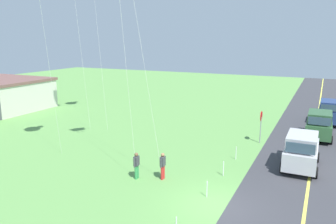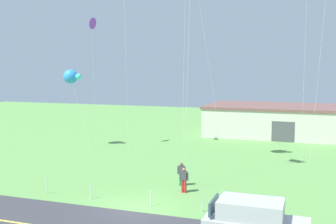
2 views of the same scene
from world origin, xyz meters
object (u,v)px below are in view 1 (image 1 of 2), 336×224
(person_adult_near, at_px, (163,165))
(stop_sign, at_px, (261,121))
(car_parked_east_far, at_px, (329,112))
(person_adult_companion, at_px, (137,165))
(car_suv_foreground, at_px, (301,150))
(car_parked_east_near, at_px, (319,125))

(person_adult_near, bearing_deg, stop_sign, -53.60)
(car_parked_east_far, height_order, person_adult_companion, car_parked_east_far)
(car_parked_east_far, distance_m, person_adult_near, 20.58)
(stop_sign, bearing_deg, car_suv_foreground, -141.45)
(car_suv_foreground, height_order, stop_sign, stop_sign)
(car_parked_east_near, bearing_deg, car_suv_foreground, 173.53)
(stop_sign, height_order, person_adult_companion, stop_sign)
(car_suv_foreground, height_order, person_adult_near, car_suv_foreground)
(car_parked_east_far, xyz_separation_m, person_adult_companion, (-19.23, 10.15, -0.29))
(person_adult_near, xyz_separation_m, person_adult_companion, (-0.60, 1.40, 0.00))
(car_suv_foreground, relative_size, car_parked_east_near, 1.00)
(car_parked_east_near, xyz_separation_m, person_adult_companion, (-13.41, 9.38, -0.29))
(car_suv_foreground, bearing_deg, car_parked_east_far, -6.93)
(car_parked_east_near, distance_m, person_adult_companion, 16.37)
(stop_sign, bearing_deg, person_adult_near, 157.73)
(car_suv_foreground, xyz_separation_m, car_parked_east_far, (13.29, -1.62, 0.00))
(car_suv_foreground, relative_size, car_parked_east_far, 1.00)
(car_parked_east_far, bearing_deg, stop_sign, 152.02)
(car_parked_east_near, height_order, person_adult_near, car_parked_east_near)
(car_parked_east_far, relative_size, person_adult_companion, 2.75)
(person_adult_companion, bearing_deg, stop_sign, -95.76)
(stop_sign, distance_m, person_adult_near, 10.24)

